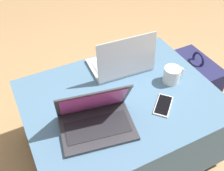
{
  "coord_description": "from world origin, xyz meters",
  "views": [
    {
      "loc": [
        -0.46,
        -0.82,
        1.42
      ],
      "look_at": [
        -0.04,
        0.02,
        0.53
      ],
      "focal_mm": 42.0,
      "sensor_mm": 36.0,
      "label": 1
    }
  ],
  "objects_px": {
    "laptop_near": "(96,119)",
    "cell_phone": "(163,105)",
    "backpack": "(192,85)",
    "coffee_mug": "(172,75)",
    "laptop_far": "(122,62)"
  },
  "relations": [
    {
      "from": "cell_phone",
      "to": "coffee_mug",
      "type": "distance_m",
      "value": 0.2
    },
    {
      "from": "coffee_mug",
      "to": "cell_phone",
      "type": "bearing_deg",
      "value": -136.96
    },
    {
      "from": "laptop_near",
      "to": "laptop_far",
      "type": "bearing_deg",
      "value": 56.34
    },
    {
      "from": "laptop_far",
      "to": "cell_phone",
      "type": "bearing_deg",
      "value": 101.81
    },
    {
      "from": "laptop_far",
      "to": "backpack",
      "type": "xyz_separation_m",
      "value": [
        0.51,
        -0.1,
        -0.31
      ]
    },
    {
      "from": "laptop_near",
      "to": "cell_phone",
      "type": "height_order",
      "value": "laptop_near"
    },
    {
      "from": "backpack",
      "to": "coffee_mug",
      "type": "bearing_deg",
      "value": 109.93
    },
    {
      "from": "laptop_near",
      "to": "backpack",
      "type": "relative_size",
      "value": 0.78
    },
    {
      "from": "cell_phone",
      "to": "backpack",
      "type": "distance_m",
      "value": 0.59
    },
    {
      "from": "laptop_far",
      "to": "cell_phone",
      "type": "xyz_separation_m",
      "value": [
        0.05,
        -0.35,
        -0.05
      ]
    },
    {
      "from": "cell_phone",
      "to": "backpack",
      "type": "bearing_deg",
      "value": -104.21
    },
    {
      "from": "laptop_near",
      "to": "laptop_far",
      "type": "distance_m",
      "value": 0.43
    },
    {
      "from": "backpack",
      "to": "coffee_mug",
      "type": "xyz_separation_m",
      "value": [
        -0.31,
        -0.12,
        0.31
      ]
    },
    {
      "from": "backpack",
      "to": "laptop_far",
      "type": "bearing_deg",
      "value": 78.74
    },
    {
      "from": "coffee_mug",
      "to": "laptop_far",
      "type": "bearing_deg",
      "value": 132.72
    }
  ]
}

